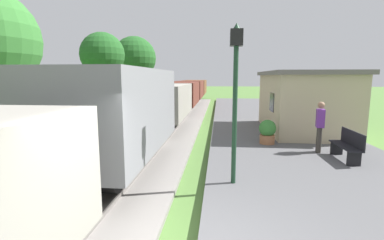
{
  "coord_description": "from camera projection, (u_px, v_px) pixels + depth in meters",
  "views": [
    {
      "loc": [
        0.5,
        -3.34,
        2.77
      ],
      "look_at": [
        -0.45,
        6.4,
        1.25
      ],
      "focal_mm": 26.12,
      "sensor_mm": 36.0,
      "label": 1
    }
  ],
  "objects": [
    {
      "name": "station_hut",
      "position": [
        302.0,
        101.0,
        13.07
      ],
      "size": [
        3.5,
        5.8,
        2.78
      ],
      "color": "tan",
      "rests_on": "platform_slab"
    },
    {
      "name": "bench_near_hut",
      "position": [
        348.0,
        145.0,
        8.48
      ],
      "size": [
        0.42,
        1.5,
        0.91
      ],
      "color": "black",
      "rests_on": "platform_slab"
    },
    {
      "name": "lamp_post_near",
      "position": [
        236.0,
        75.0,
        6.32
      ],
      "size": [
        0.28,
        0.28,
        3.7
      ],
      "color": "#193823",
      "rests_on": "platform_slab"
    },
    {
      "name": "freight_train",
      "position": [
        172.0,
        99.0,
        17.08
      ],
      "size": [
        2.5,
        39.2,
        2.72
      ],
      "color": "gray",
      "rests_on": "rail_near"
    },
    {
      "name": "potted_planter",
      "position": [
        267.0,
        131.0,
        10.58
      ],
      "size": [
        0.64,
        0.64,
        0.92
      ],
      "color": "#9E6642",
      "rests_on": "platform_slab"
    },
    {
      "name": "tree_field_left",
      "position": [
        102.0,
        55.0,
        20.58
      ],
      "size": [
        3.24,
        3.24,
        6.01
      ],
      "color": "#4C3823",
      "rests_on": "ground"
    },
    {
      "name": "tree_field_distant",
      "position": [
        134.0,
        58.0,
        27.69
      ],
      "size": [
        4.24,
        4.24,
        6.73
      ],
      "color": "#4C3823",
      "rests_on": "ground"
    },
    {
      "name": "person_waiting",
      "position": [
        320.0,
        125.0,
        9.29
      ],
      "size": [
        0.31,
        0.42,
        1.71
      ],
      "rotation": [
        0.0,
        0.0,
        2.94
      ],
      "color": "#38332D",
      "rests_on": "platform_slab"
    }
  ]
}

